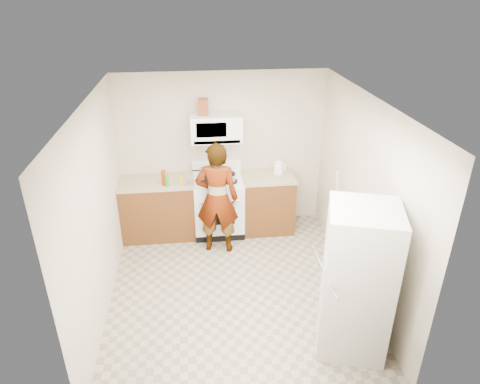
{
  "coord_description": "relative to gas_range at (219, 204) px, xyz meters",
  "views": [
    {
      "loc": [
        -0.45,
        -4.5,
        3.65
      ],
      "look_at": [
        0.14,
        0.55,
        1.14
      ],
      "focal_mm": 32.0,
      "sensor_mm": 36.0,
      "label": 1
    }
  ],
  "objects": [
    {
      "name": "floor",
      "position": [
        0.1,
        -1.48,
        -0.49
      ],
      "size": [
        3.6,
        3.6,
        0.0
      ],
      "primitive_type": "plane",
      "color": "gray",
      "rests_on": "ground"
    },
    {
      "name": "back_wall",
      "position": [
        0.1,
        0.31,
        0.76
      ],
      "size": [
        3.2,
        0.02,
        2.5
      ],
      "primitive_type": "cube",
      "color": "beige",
      "rests_on": "floor"
    },
    {
      "name": "counter_left",
      "position": [
        -0.94,
        0.01,
        0.43
      ],
      "size": [
        1.14,
        0.64,
        0.03
      ],
      "primitive_type": "cube",
      "color": "tan",
      "rests_on": "cabinet_left"
    },
    {
      "name": "fridge",
      "position": [
        1.27,
        -2.56,
        0.36
      ],
      "size": [
        0.88,
        0.88,
        1.7
      ],
      "primitive_type": "cube",
      "rotation": [
        0.0,
        0.0,
        -0.3
      ],
      "color": "#BABAB5",
      "rests_on": "floor"
    },
    {
      "name": "microwave",
      "position": [
        0.0,
        0.13,
        1.21
      ],
      "size": [
        0.76,
        0.38,
        0.4
      ],
      "primitive_type": "cube",
      "color": "white",
      "rests_on": "back_wall"
    },
    {
      "name": "person",
      "position": [
        -0.05,
        -0.52,
        0.36
      ],
      "size": [
        0.68,
        0.51,
        1.7
      ],
      "primitive_type": "imported",
      "rotation": [
        0.0,
        0.0,
        2.96
      ],
      "color": "tan",
      "rests_on": "floor"
    },
    {
      "name": "pot_lid",
      "position": [
        -0.45,
        -0.11,
        0.46
      ],
      "size": [
        0.3,
        0.3,
        0.01
      ],
      "primitive_type": "cylinder",
      "rotation": [
        0.0,
        0.0,
        0.24
      ],
      "color": "silver",
      "rests_on": "counter_left"
    },
    {
      "name": "saucepan",
      "position": [
        -0.17,
        0.09,
        0.52
      ],
      "size": [
        0.26,
        0.26,
        0.11
      ],
      "primitive_type": "cylinder",
      "rotation": [
        0.0,
        0.0,
        0.34
      ],
      "color": "silver",
      "rests_on": "gas_range"
    },
    {
      "name": "counter_right",
      "position": [
        0.78,
        0.01,
        0.43
      ],
      "size": [
        0.82,
        0.64,
        0.03
      ],
      "primitive_type": "cube",
      "color": "tan",
      "rests_on": "cabinet_right"
    },
    {
      "name": "bottle_hot_sauce",
      "position": [
        -0.55,
        -0.19,
        0.52
      ],
      "size": [
        0.06,
        0.06,
        0.15
      ],
      "primitive_type": "cylinder",
      "rotation": [
        0.0,
        0.0,
        0.35
      ],
      "color": "orange",
      "rests_on": "counter_left"
    },
    {
      "name": "kettle",
      "position": [
        0.96,
        0.09,
        0.54
      ],
      "size": [
        0.17,
        0.17,
        0.18
      ],
      "primitive_type": "cylinder",
      "rotation": [
        0.0,
        0.0,
        -0.13
      ],
      "color": "white",
      "rests_on": "counter_right"
    },
    {
      "name": "bottle_spray",
      "position": [
        -0.81,
        -0.14,
        0.57
      ],
      "size": [
        0.09,
        0.09,
        0.23
      ],
      "primitive_type": "cylinder",
      "rotation": [
        0.0,
        0.0,
        0.34
      ],
      "color": "#B3230D",
      "rests_on": "counter_left"
    },
    {
      "name": "cabinet_right",
      "position": [
        0.78,
        0.01,
        -0.04
      ],
      "size": [
        0.8,
        0.62,
        0.9
      ],
      "primitive_type": "cube",
      "color": "#5C3715",
      "rests_on": "floor"
    },
    {
      "name": "broom",
      "position": [
        1.65,
        -0.81,
        0.2
      ],
      "size": [
        0.22,
        0.22,
        1.36
      ],
      "primitive_type": "cylinder",
      "rotation": [
        0.14,
        -0.14,
        -0.0
      ],
      "color": "silver",
      "rests_on": "floor"
    },
    {
      "name": "bottle_green_cap",
      "position": [
        -0.76,
        -0.19,
        0.55
      ],
      "size": [
        0.07,
        0.07,
        0.19
      ],
      "primitive_type": "cylinder",
      "rotation": [
        0.0,
        0.0,
        0.27
      ],
      "color": "#258918",
      "rests_on": "counter_left"
    },
    {
      "name": "jug",
      "position": [
        -0.18,
        0.14,
        1.53
      ],
      "size": [
        0.15,
        0.15,
        0.24
      ],
      "primitive_type": "cube",
      "rotation": [
        0.0,
        0.0,
        -0.09
      ],
      "color": "maroon",
      "rests_on": "microwave"
    },
    {
      "name": "right_wall",
      "position": [
        1.69,
        -1.48,
        0.76
      ],
      "size": [
        0.02,
        3.6,
        2.5
      ],
      "primitive_type": "cube",
      "color": "beige",
      "rests_on": "floor"
    },
    {
      "name": "cabinet_left",
      "position": [
        -0.94,
        0.01,
        -0.04
      ],
      "size": [
        1.12,
        0.62,
        0.9
      ],
      "primitive_type": "cube",
      "color": "#5C3715",
      "rests_on": "floor"
    },
    {
      "name": "tray",
      "position": [
        0.12,
        -0.13,
        0.47
      ],
      "size": [
        0.25,
        0.16,
        0.05
      ],
      "primitive_type": "cube",
      "rotation": [
        0.0,
        0.0,
        -0.01
      ],
      "color": "white",
      "rests_on": "gas_range"
    },
    {
      "name": "gas_range",
      "position": [
        0.0,
        0.0,
        0.0
      ],
      "size": [
        0.76,
        0.65,
        1.13
      ],
      "color": "white",
      "rests_on": "floor"
    }
  ]
}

